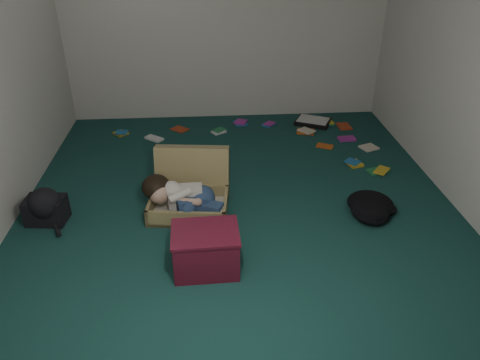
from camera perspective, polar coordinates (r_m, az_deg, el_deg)
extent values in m
plane|color=#163F3B|center=(4.38, -0.15, -3.03)|extent=(4.50, 4.50, 0.00)
plane|color=silver|center=(6.03, -1.78, 19.41)|extent=(4.50, 0.00, 4.50)
plane|color=silver|center=(1.80, 4.98, -6.49)|extent=(4.50, 0.00, 4.50)
plane|color=silver|center=(4.45, 27.19, 12.64)|extent=(0.00, 4.50, 4.50)
cube|color=#9A8954|center=(4.25, -6.27, -3.09)|extent=(0.75, 0.57, 0.16)
cube|color=silver|center=(4.27, -6.24, -3.53)|extent=(0.68, 0.51, 0.02)
cube|color=#9A8954|center=(4.44, -5.83, 0.99)|extent=(0.71, 0.29, 0.51)
cube|color=silver|center=(4.19, -6.64, -2.19)|extent=(0.30, 0.18, 0.22)
sphere|color=tan|center=(4.17, -9.77, -1.63)|extent=(0.19, 0.19, 0.19)
ellipsoid|color=black|center=(4.21, -10.20, -0.83)|extent=(0.25, 0.26, 0.22)
ellipsoid|color=navy|center=(4.18, -4.60, -2.17)|extent=(0.23, 0.26, 0.22)
cube|color=navy|center=(4.10, -5.87, -3.06)|extent=(0.28, 0.19, 0.14)
cube|color=navy|center=(4.09, -3.80, -3.48)|extent=(0.27, 0.21, 0.11)
sphere|color=white|center=(4.11, -2.44, -3.52)|extent=(0.11, 0.11, 0.11)
sphere|color=white|center=(4.06, -2.51, -4.17)|extent=(0.10, 0.10, 0.10)
cylinder|color=tan|center=(4.05, -6.24, -2.63)|extent=(0.19, 0.08, 0.07)
cube|color=#581123|center=(3.56, -4.18, -8.66)|extent=(0.49, 0.39, 0.32)
cube|color=#581123|center=(3.46, -4.29, -6.42)|extent=(0.51, 0.41, 0.02)
cube|color=black|center=(6.19, 8.89, 7.04)|extent=(0.52, 0.47, 0.05)
cube|color=white|center=(6.18, 8.91, 7.29)|extent=(0.47, 0.42, 0.01)
cube|color=gold|center=(6.00, -14.34, 5.51)|extent=(0.18, 0.13, 0.02)
cube|color=#AD3517|center=(5.99, -7.35, 6.18)|extent=(0.22, 0.22, 0.02)
cube|color=white|center=(5.86, -2.60, 5.86)|extent=(0.18, 0.21, 0.02)
cube|color=#1E66A5|center=(6.08, 3.55, 6.76)|extent=(0.19, 0.22, 0.02)
cube|color=#CC5518|center=(5.92, 7.99, 5.85)|extent=(0.22, 0.21, 0.02)
cube|color=#227C43|center=(6.25, 10.59, 6.94)|extent=(0.19, 0.15, 0.02)
cube|color=#A82A94|center=(5.81, 12.87, 4.89)|extent=(0.22, 0.22, 0.02)
cube|color=beige|center=(5.65, 15.44, 3.84)|extent=(0.17, 0.20, 0.02)
cube|color=gold|center=(5.22, 13.77, 1.90)|extent=(0.20, 0.22, 0.02)
cube|color=#AD3517|center=(6.17, 12.56, 6.41)|extent=(0.22, 0.20, 0.02)
cube|color=white|center=(5.76, -10.42, 4.97)|extent=(0.20, 0.16, 0.02)
cube|color=#1E66A5|center=(6.12, 0.07, 6.94)|extent=(0.22, 0.22, 0.02)
cube|color=#CC5518|center=(5.57, 10.30, 4.11)|extent=(0.15, 0.19, 0.02)
cube|color=#227C43|center=(5.15, 16.47, 1.09)|extent=(0.21, 0.22, 0.02)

